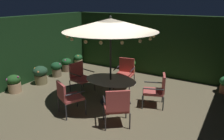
# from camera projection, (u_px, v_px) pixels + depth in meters

# --- Properties ---
(ground_plane) EXTENTS (7.90, 7.41, 0.02)m
(ground_plane) POSITION_uv_depth(u_px,v_px,m) (108.00, 105.00, 6.74)
(ground_plane) COLOR brown
(hedge_backdrop_rear) EXTENTS (7.90, 0.30, 2.52)m
(hedge_backdrop_rear) POSITION_uv_depth(u_px,v_px,m) (152.00, 45.00, 9.25)
(hedge_backdrop_rear) COLOR #1C3616
(hedge_backdrop_rear) RESTS_ON ground_plane
(hedge_backdrop_left) EXTENTS (0.30, 7.41, 2.52)m
(hedge_backdrop_left) POSITION_uv_depth(u_px,v_px,m) (22.00, 51.00, 8.23)
(hedge_backdrop_left) COLOR #163417
(hedge_backdrop_left) RESTS_ON ground_plane
(patio_dining_table) EXTENTS (1.65, 1.16, 0.76)m
(patio_dining_table) POSITION_uv_depth(u_px,v_px,m) (111.00, 85.00, 6.73)
(patio_dining_table) COLOR #2B292C
(patio_dining_table) RESTS_ON ground_plane
(patio_umbrella) EXTENTS (2.74, 2.74, 2.67)m
(patio_umbrella) POSITION_uv_depth(u_px,v_px,m) (110.00, 25.00, 6.18)
(patio_umbrella) COLOR #2E312D
(patio_umbrella) RESTS_ON ground_plane
(patio_chair_north) EXTENTS (0.84, 0.83, 1.04)m
(patio_chair_north) POSITION_uv_depth(u_px,v_px,m) (117.00, 105.00, 5.40)
(patio_chair_north) COLOR #2F2A2D
(patio_chair_north) RESTS_ON ground_plane
(patio_chair_northeast) EXTENTS (0.79, 0.76, 1.00)m
(patio_chair_northeast) POSITION_uv_depth(u_px,v_px,m) (157.00, 89.00, 6.50)
(patio_chair_northeast) COLOR #2B2F2F
(patio_chair_northeast) RESTS_ON ground_plane
(patio_chair_east) EXTENTS (0.72, 0.71, 1.05)m
(patio_chair_east) POSITION_uv_depth(u_px,v_px,m) (125.00, 71.00, 7.98)
(patio_chair_east) COLOR #322A34
(patio_chair_east) RESTS_ON ground_plane
(patio_chair_southeast) EXTENTS (0.73, 0.74, 1.00)m
(patio_chair_southeast) POSITION_uv_depth(u_px,v_px,m) (80.00, 76.00, 7.61)
(patio_chair_southeast) COLOR #312E2C
(patio_chair_southeast) RESTS_ON ground_plane
(patio_chair_south) EXTENTS (0.81, 0.81, 0.97)m
(patio_chair_south) POSITION_uv_depth(u_px,v_px,m) (68.00, 95.00, 6.01)
(patio_chair_south) COLOR #2E2E33
(patio_chair_south) RESTS_ON ground_plane
(potted_plant_right_near) EXTENTS (0.46, 0.46, 0.63)m
(potted_plant_right_near) POSITION_uv_depth(u_px,v_px,m) (14.00, 83.00, 7.57)
(potted_plant_right_near) COLOR tan
(potted_plant_right_near) RESTS_ON ground_plane
(potted_plant_left_near) EXTENTS (0.46, 0.46, 0.61)m
(potted_plant_left_near) POSITION_uv_depth(u_px,v_px,m) (56.00, 69.00, 9.15)
(potted_plant_left_near) COLOR #7C6C50
(potted_plant_left_near) RESTS_ON ground_plane
(potted_plant_left_far) EXTENTS (0.41, 0.42, 0.56)m
(potted_plant_left_far) POSITION_uv_depth(u_px,v_px,m) (78.00, 60.00, 10.67)
(potted_plant_left_far) COLOR tan
(potted_plant_left_far) RESTS_ON ground_plane
(potted_plant_back_left) EXTENTS (0.52, 0.52, 0.70)m
(potted_plant_back_left) POSITION_uv_depth(u_px,v_px,m) (129.00, 66.00, 9.36)
(potted_plant_back_left) COLOR #AA6341
(potted_plant_back_left) RESTS_ON ground_plane
(potted_plant_right_far) EXTENTS (0.55, 0.55, 0.70)m
(potted_plant_right_far) POSITION_uv_depth(u_px,v_px,m) (40.00, 74.00, 8.33)
(potted_plant_right_far) COLOR olive
(potted_plant_right_far) RESTS_ON ground_plane
(potted_plant_back_right) EXTENTS (0.44, 0.44, 0.59)m
(potted_plant_back_right) POSITION_uv_depth(u_px,v_px,m) (67.00, 64.00, 9.86)
(potted_plant_back_right) COLOR #84664F
(potted_plant_back_right) RESTS_ON ground_plane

